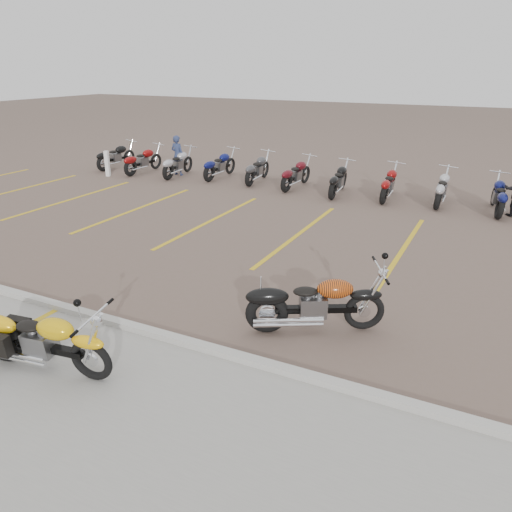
{
  "coord_description": "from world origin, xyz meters",
  "views": [
    {
      "loc": [
        4.61,
        -7.68,
        4.23
      ],
      "look_at": [
        0.58,
        0.32,
        0.75
      ],
      "focal_mm": 35.0,
      "sensor_mm": 36.0,
      "label": 1
    }
  ],
  "objects_px": {
    "yellow_cruiser": "(42,342)",
    "bollard": "(107,164)",
    "flame_cruiser": "(312,305)",
    "person_a": "(178,155)"
  },
  "relations": [
    {
      "from": "yellow_cruiser",
      "to": "bollard",
      "type": "height_order",
      "value": "bollard"
    },
    {
      "from": "flame_cruiser",
      "to": "bollard",
      "type": "xyz_separation_m",
      "value": [
        -11.63,
        7.93,
        0.02
      ]
    },
    {
      "from": "yellow_cruiser",
      "to": "flame_cruiser",
      "type": "distance_m",
      "value": 4.18
    },
    {
      "from": "yellow_cruiser",
      "to": "bollard",
      "type": "distance_m",
      "value": 13.73
    },
    {
      "from": "yellow_cruiser",
      "to": "person_a",
      "type": "distance_m",
      "value": 13.7
    },
    {
      "from": "yellow_cruiser",
      "to": "flame_cruiser",
      "type": "bearing_deg",
      "value": 34.38
    },
    {
      "from": "flame_cruiser",
      "to": "person_a",
      "type": "xyz_separation_m",
      "value": [
        -9.27,
        9.4,
        0.31
      ]
    },
    {
      "from": "flame_cruiser",
      "to": "person_a",
      "type": "relative_size",
      "value": 1.34
    },
    {
      "from": "yellow_cruiser",
      "to": "person_a",
      "type": "relative_size",
      "value": 1.44
    },
    {
      "from": "person_a",
      "to": "bollard",
      "type": "distance_m",
      "value": 2.79
    }
  ]
}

